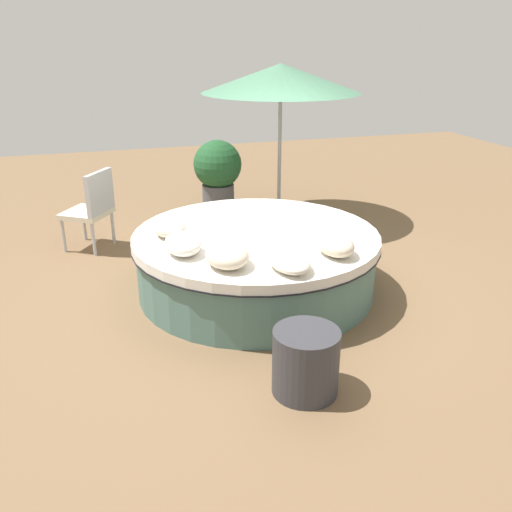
% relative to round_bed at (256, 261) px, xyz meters
% --- Properties ---
extents(ground_plane, '(16.00, 16.00, 0.00)m').
position_rel_round_bed_xyz_m(ground_plane, '(0.00, 0.00, -0.32)').
color(ground_plane, brown).
extents(round_bed, '(2.50, 2.50, 0.63)m').
position_rel_round_bed_xyz_m(round_bed, '(0.00, 0.00, 0.00)').
color(round_bed, '#4C726B').
rests_on(round_bed, ground_plane).
extents(throw_pillow_0, '(0.42, 0.32, 0.17)m').
position_rel_round_bed_xyz_m(throw_pillow_0, '(0.17, 0.84, 0.39)').
color(throw_pillow_0, beige).
rests_on(throw_pillow_0, round_bed).
extents(throw_pillow_1, '(0.47, 0.33, 0.19)m').
position_rel_round_bed_xyz_m(throw_pillow_1, '(-0.33, 0.80, 0.40)').
color(throw_pillow_1, white).
rests_on(throw_pillow_1, round_bed).
extents(throw_pillow_2, '(0.48, 0.37, 0.20)m').
position_rel_round_bed_xyz_m(throw_pillow_2, '(-0.73, 0.48, 0.40)').
color(throw_pillow_2, beige).
rests_on(throw_pillow_2, round_bed).
extents(throw_pillow_3, '(0.55, 0.34, 0.15)m').
position_rel_round_bed_xyz_m(throw_pillow_3, '(-0.93, -0.01, 0.38)').
color(throw_pillow_3, silver).
rests_on(throw_pillow_3, round_bed).
extents(throw_pillow_4, '(0.46, 0.32, 0.20)m').
position_rel_round_bed_xyz_m(throw_pillow_4, '(-0.76, -0.52, 0.40)').
color(throw_pillow_4, beige).
rests_on(throw_pillow_4, round_bed).
extents(patio_chair, '(0.71, 0.71, 0.98)m').
position_rel_round_bed_xyz_m(patio_chair, '(1.71, 1.55, 0.24)').
color(patio_chair, '#B7B7BC').
rests_on(patio_chair, ground_plane).
extents(patio_umbrella, '(2.12, 2.12, 2.13)m').
position_rel_round_bed_xyz_m(patio_umbrella, '(2.15, -1.00, 1.61)').
color(patio_umbrella, '#262628').
rests_on(patio_umbrella, ground_plane).
extents(planter, '(0.71, 0.71, 1.07)m').
position_rel_round_bed_xyz_m(planter, '(2.78, -0.26, 0.29)').
color(planter, '#4C4C51').
rests_on(planter, ground_plane).
extents(side_table, '(0.50, 0.50, 0.51)m').
position_rel_round_bed_xyz_m(side_table, '(-1.78, 0.16, -0.07)').
color(side_table, '#333338').
rests_on(side_table, ground_plane).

